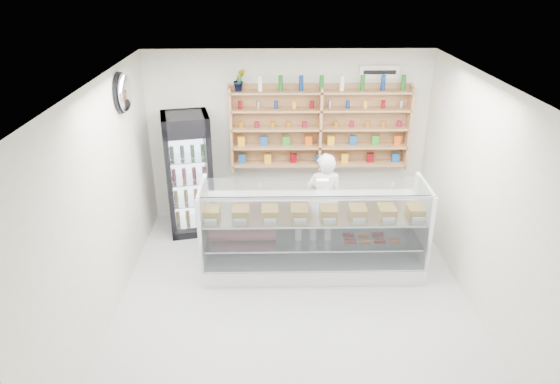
{
  "coord_description": "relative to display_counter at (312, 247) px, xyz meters",
  "views": [
    {
      "loc": [
        -0.28,
        -5.23,
        3.97
      ],
      "look_at": [
        -0.16,
        0.9,
        1.15
      ],
      "focal_mm": 32.0,
      "sensor_mm": 36.0,
      "label": 1
    }
  ],
  "objects": [
    {
      "name": "room",
      "position": [
        -0.29,
        -0.78,
        1.04
      ],
      "size": [
        5.0,
        5.0,
        5.0
      ],
      "color": "#B2B2B7",
      "rests_on": "ground"
    },
    {
      "name": "shop_worker",
      "position": [
        0.22,
        0.69,
        0.39
      ],
      "size": [
        0.56,
        0.38,
        1.5
      ],
      "primitive_type": "imported",
      "rotation": [
        0.0,
        0.0,
        3.18
      ],
      "color": "silver",
      "rests_on": "floor"
    },
    {
      "name": "drinks_cooler",
      "position": [
        -1.85,
        1.21,
        0.61
      ],
      "size": [
        0.82,
        0.81,
        1.93
      ],
      "rotation": [
        0.0,
        0.0,
        0.21
      ],
      "color": "black",
      "rests_on": "floor"
    },
    {
      "name": "wall_shelving",
      "position": [
        0.21,
        1.56,
        1.23
      ],
      "size": [
        2.84,
        0.28,
        1.33
      ],
      "color": "#A16D4C",
      "rests_on": "back_wall"
    },
    {
      "name": "wall_sign",
      "position": [
        1.11,
        1.69,
        2.09
      ],
      "size": [
        0.62,
        0.03,
        0.2
      ],
      "primitive_type": "cube",
      "color": "white",
      "rests_on": "back_wall"
    },
    {
      "name": "potted_plant",
      "position": [
        -1.04,
        1.56,
        2.0
      ],
      "size": [
        0.22,
        0.2,
        0.34
      ],
      "primitive_type": "imported",
      "rotation": [
        0.0,
        0.0,
        0.3
      ],
      "color": "#1E6626",
      "rests_on": "wall_shelving"
    },
    {
      "name": "display_counter",
      "position": [
        0.0,
        0.0,
        0.0
      ],
      "size": [
        3.03,
        0.9,
        1.32
      ],
      "color": "white",
      "rests_on": "floor"
    },
    {
      "name": "security_mirror",
      "position": [
        -2.46,
        0.42,
        2.09
      ],
      "size": [
        0.15,
        0.5,
        0.5
      ],
      "primitive_type": "ellipsoid",
      "color": "silver",
      "rests_on": "left_wall"
    }
  ]
}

